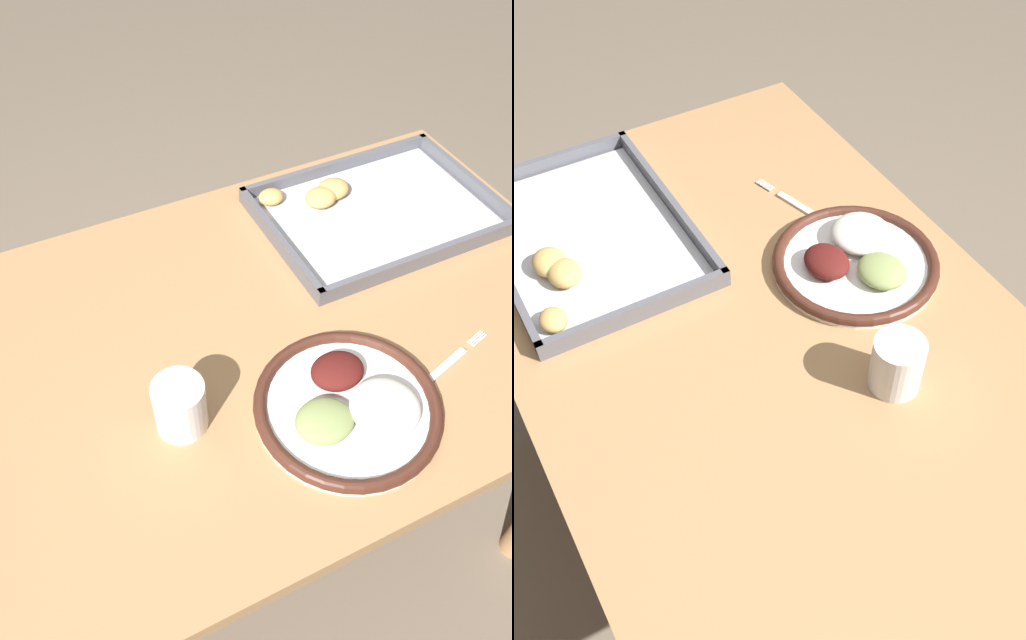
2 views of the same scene
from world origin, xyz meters
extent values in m
plane|color=#7A6B59|center=(0.00, 0.00, 0.00)|extent=(8.00, 8.00, 0.00)
cube|color=#AD7F51|center=(0.00, 0.00, 0.75)|extent=(1.24, 0.74, 0.03)
cylinder|color=#AD7F51|center=(0.57, -0.32, 0.37)|extent=(0.06, 0.06, 0.73)
cylinder|color=#AD7F51|center=(0.57, 0.32, 0.37)|extent=(0.06, 0.06, 0.73)
cylinder|color=white|center=(0.08, -0.19, 0.77)|extent=(0.27, 0.27, 0.01)
torus|color=#472319|center=(0.08, -0.19, 0.78)|extent=(0.27, 0.27, 0.02)
ellipsoid|color=silver|center=(0.11, -0.22, 0.79)|extent=(0.10, 0.10, 0.04)
ellipsoid|color=#511614|center=(0.09, -0.14, 0.79)|extent=(0.08, 0.07, 0.03)
ellipsoid|color=#8C9E5B|center=(0.03, -0.21, 0.79)|extent=(0.08, 0.08, 0.03)
cube|color=silver|center=(0.23, -0.20, 0.77)|extent=(0.15, 0.05, 0.00)
cylinder|color=silver|center=(0.33, -0.17, 0.77)|extent=(0.03, 0.01, 0.00)
cylinder|color=silver|center=(0.33, -0.17, 0.77)|extent=(0.03, 0.01, 0.00)
cylinder|color=silver|center=(0.33, -0.17, 0.77)|extent=(0.03, 0.01, 0.00)
cylinder|color=silver|center=(0.33, -0.16, 0.77)|extent=(0.03, 0.01, 0.00)
cube|color=#595960|center=(0.36, 0.16, 0.77)|extent=(0.43, 0.31, 0.01)
cube|color=silver|center=(0.36, 0.16, 0.77)|extent=(0.40, 0.29, 0.00)
cube|color=#595960|center=(0.36, 0.01, 0.78)|extent=(0.43, 0.01, 0.03)
cube|color=#595960|center=(0.15, 0.16, 0.78)|extent=(0.01, 0.31, 0.03)
cube|color=#595960|center=(0.57, 0.16, 0.78)|extent=(0.01, 0.31, 0.03)
ellipsoid|color=tan|center=(0.31, 0.24, 0.79)|extent=(0.06, 0.05, 0.03)
ellipsoid|color=tan|center=(0.27, 0.23, 0.79)|extent=(0.06, 0.05, 0.03)
ellipsoid|color=tan|center=(0.19, 0.28, 0.79)|extent=(0.05, 0.04, 0.03)
cylinder|color=white|center=(-0.15, -0.11, 0.81)|extent=(0.07, 0.07, 0.09)
camera|label=1|loc=(-0.26, -0.58, 1.53)|focal=35.00mm
camera|label=2|loc=(-0.61, 0.36, 1.62)|focal=42.00mm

